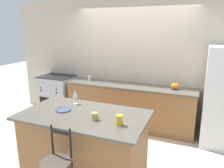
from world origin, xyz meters
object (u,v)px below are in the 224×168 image
at_px(oven_range, 58,95).
at_px(tumbler_cup, 119,120).
at_px(dinner_plate, 63,110).
at_px(coffee_mug, 95,116).
at_px(wine_glass, 75,94).
at_px(pumpkin_decoration, 175,86).
at_px(soap_bottle, 89,78).

xyz_separation_m(oven_range, tumbler_cup, (2.33, -1.94, 0.54)).
relative_size(dinner_plate, coffee_mug, 1.91).
relative_size(dinner_plate, wine_glass, 1.00).
xyz_separation_m(wine_glass, tumbler_cup, (0.88, -0.45, -0.09)).
bearing_deg(oven_range, pumpkin_decoration, 1.17).
bearing_deg(dinner_plate, oven_range, 128.56).
distance_m(wine_glass, soap_bottle, 1.63).
xyz_separation_m(wine_glass, soap_bottle, (-0.57, 1.52, -0.12)).
distance_m(oven_range, soap_bottle, 1.02).
bearing_deg(wine_glass, soap_bottle, 110.53).
bearing_deg(tumbler_cup, oven_range, 140.14).
bearing_deg(wine_glass, oven_range, 134.05).
xyz_separation_m(oven_range, pumpkin_decoration, (2.74, 0.06, 0.50)).
distance_m(oven_range, wine_glass, 2.18).
bearing_deg(coffee_mug, oven_range, 136.06).
bearing_deg(tumbler_cup, coffee_mug, 175.16).
height_order(oven_range, tumbler_cup, tumbler_cup).
bearing_deg(oven_range, wine_glass, -45.95).
height_order(dinner_plate, pumpkin_decoration, pumpkin_decoration).
relative_size(dinner_plate, soap_bottle, 1.24).
height_order(wine_glass, soap_bottle, wine_glass).
height_order(pumpkin_decoration, soap_bottle, soap_bottle).
xyz_separation_m(coffee_mug, pumpkin_decoration, (0.75, 1.97, -0.02)).
xyz_separation_m(pumpkin_decoration, soap_bottle, (-1.86, -0.03, 0.01)).
height_order(dinner_plate, soap_bottle, soap_bottle).
bearing_deg(pumpkin_decoration, wine_glass, -129.78).
relative_size(oven_range, tumbler_cup, 7.69).
xyz_separation_m(dinner_plate, pumpkin_decoration, (1.31, 1.86, 0.02)).
distance_m(dinner_plate, tumbler_cup, 0.91).
xyz_separation_m(oven_range, dinner_plate, (1.43, -1.80, 0.49)).
bearing_deg(soap_bottle, coffee_mug, -60.25).
bearing_deg(tumbler_cup, wine_glass, 153.08).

